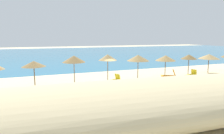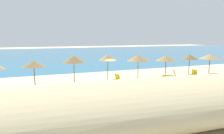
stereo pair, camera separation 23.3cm
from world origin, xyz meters
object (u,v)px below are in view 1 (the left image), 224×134
beach_umbrella_3 (34,64)px  lounge_chair_4 (170,75)px  beach_umbrella_8 (189,57)px  lounge_chair_3 (115,79)px  beach_umbrella_6 (138,58)px  beach_umbrella_7 (166,58)px  lounge_chair_2 (191,74)px  beach_umbrella_4 (74,59)px  beach_umbrella_5 (108,57)px  beach_umbrella_9 (209,56)px

beach_umbrella_3 → lounge_chair_4: beach_umbrella_3 is taller
lounge_chair_4 → beach_umbrella_8: bearing=-44.3°
lounge_chair_3 → beach_umbrella_6: bearing=-94.5°
beach_umbrella_7 → lounge_chair_2: (2.91, -1.13, -1.91)m
beach_umbrella_4 → beach_umbrella_8: (14.12, 0.10, -0.31)m
beach_umbrella_4 → beach_umbrella_6: beach_umbrella_4 is taller
lounge_chair_2 → lounge_chair_4: lounge_chair_4 is taller
beach_umbrella_7 → lounge_chair_2: beach_umbrella_7 is taller
beach_umbrella_6 → beach_umbrella_4: bearing=-177.9°
lounge_chair_3 → lounge_chair_4: lounge_chair_4 is taller
lounge_chair_3 → beach_umbrella_7: bearing=-105.6°
beach_umbrella_3 → lounge_chair_3: 7.88m
beach_umbrella_4 → lounge_chair_3: (3.94, -0.81, -2.16)m
beach_umbrella_6 → lounge_chair_2: beach_umbrella_6 is taller
beach_umbrella_5 → lounge_chair_4: (6.98, -1.36, -2.14)m
beach_umbrella_6 → lounge_chair_4: (3.50, -1.09, -1.98)m
beach_umbrella_3 → beach_umbrella_7: 14.28m
beach_umbrella_4 → beach_umbrella_8: beach_umbrella_4 is taller
beach_umbrella_9 → beach_umbrella_5: bearing=179.9°
beach_umbrella_4 → lounge_chair_3: beach_umbrella_4 is taller
beach_umbrella_7 → beach_umbrella_9: 7.17m
beach_umbrella_5 → beach_umbrella_8: beach_umbrella_5 is taller
beach_umbrella_4 → lounge_chair_2: beach_umbrella_4 is taller
beach_umbrella_6 → lounge_chair_3: (-3.22, -1.07, -1.97)m
beach_umbrella_8 → lounge_chair_3: 10.39m
beach_umbrella_5 → beach_umbrella_3: bearing=-179.1°
beach_umbrella_7 → beach_umbrella_8: size_ratio=1.00×
lounge_chair_4 → lounge_chair_3: bearing=120.4°
beach_umbrella_3 → lounge_chair_2: bearing=-5.0°
beach_umbrella_5 → beach_umbrella_7: beach_umbrella_5 is taller
lounge_chair_2 → lounge_chair_3: lounge_chair_3 is taller
beach_umbrella_9 → lounge_chair_4: 7.46m
beach_umbrella_9 → lounge_chair_3: beach_umbrella_9 is taller
beach_umbrella_6 → beach_umbrella_8: (6.96, -0.15, -0.12)m
beach_umbrella_6 → lounge_chair_3: beach_umbrella_6 is taller
beach_umbrella_7 → lounge_chair_4: (0.02, -0.87, -1.84)m
lounge_chair_3 → beach_umbrella_8: bearing=-107.7°
beach_umbrella_5 → lounge_chair_3: bearing=-78.7°
beach_umbrella_3 → beach_umbrella_5: bearing=0.9°
beach_umbrella_7 → lounge_chair_2: size_ratio=1.63×
beach_umbrella_4 → beach_umbrella_5: (3.67, 0.53, -0.03)m
beach_umbrella_4 → beach_umbrella_9: size_ratio=1.09×
beach_umbrella_5 → lounge_chair_4: bearing=-11.0°
beach_umbrella_9 → beach_umbrella_4: bearing=-178.4°
beach_umbrella_5 → beach_umbrella_6: beach_umbrella_5 is taller
beach_umbrella_4 → lounge_chair_2: 13.78m
beach_umbrella_4 → beach_umbrella_6: size_ratio=1.07×
lounge_chair_3 → lounge_chair_4: 6.72m
beach_umbrella_4 → beach_umbrella_9: 17.80m
lounge_chair_3 → beach_umbrella_9: bearing=-107.4°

